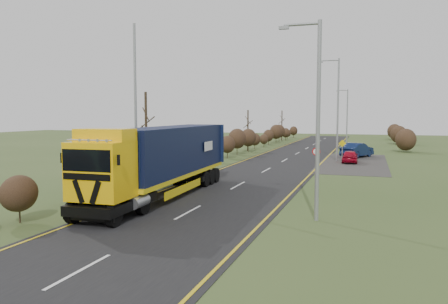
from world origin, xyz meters
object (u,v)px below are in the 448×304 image
car_red_hatchback (350,156)px  streetlight_near (316,112)px  speed_sign (316,157)px  lorry (163,157)px  car_blue_sedan (357,150)px

car_red_hatchback → streetlight_near: 23.90m
speed_sign → lorry: bearing=-122.7°
lorry → car_red_hatchback: lorry is taller
lorry → car_blue_sedan: lorry is taller
car_blue_sedan → lorry: bearing=96.0°
speed_sign → car_red_hatchback: bearing=78.8°
car_red_hatchback → lorry: bearing=65.7°
car_blue_sedan → speed_sign: speed_sign is taller
car_blue_sedan → speed_sign: (-2.46, -15.53, 0.69)m
lorry → car_red_hatchback: (8.98, 20.90, -1.65)m
lorry → speed_sign: size_ratio=6.74×
car_blue_sedan → streetlight_near: bearing=113.8°
car_red_hatchback → streetlight_near: streetlight_near is taller
car_red_hatchback → speed_sign: (-1.98, -9.99, 0.86)m
car_red_hatchback → speed_sign: size_ratio=1.65×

